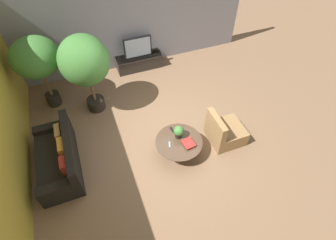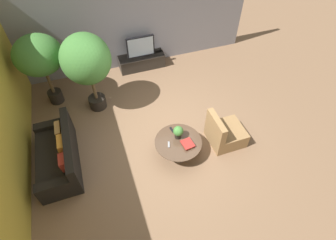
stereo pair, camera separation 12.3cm
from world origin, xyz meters
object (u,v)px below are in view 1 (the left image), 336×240
at_px(coffee_table, 179,145).
at_px(potted_palm_corner, 85,63).
at_px(media_console, 139,62).
at_px(television, 138,47).
at_px(couch_by_wall, 60,158).
at_px(armchair_wicker, 224,132).
at_px(potted_palm_tall, 36,59).
at_px(potted_plant_tabletop, 179,132).

bearing_deg(coffee_table, potted_palm_corner, 125.01).
bearing_deg(media_console, coffee_table, -91.58).
distance_m(media_console, potted_palm_corner, 2.45).
height_order(television, coffee_table, television).
distance_m(media_console, couch_by_wall, 3.97).
bearing_deg(coffee_table, media_console, 88.42).
height_order(coffee_table, couch_by_wall, couch_by_wall).
distance_m(armchair_wicker, potted_palm_corner, 3.69).
distance_m(coffee_table, couch_by_wall, 2.66).
xyz_separation_m(media_console, potted_palm_tall, (-2.68, -0.73, 1.24)).
relative_size(television, potted_plant_tabletop, 2.60).
bearing_deg(potted_palm_corner, armchair_wicker, -39.37).
relative_size(coffee_table, armchair_wicker, 1.25).
relative_size(coffee_table, potted_palm_tall, 0.54).
relative_size(media_console, couch_by_wall, 0.78).
distance_m(potted_palm_corner, potted_plant_tabletop, 2.73).
relative_size(television, couch_by_wall, 0.46).
bearing_deg(potted_plant_tabletop, media_console, 89.03).
distance_m(television, armchair_wicker, 3.73).
xyz_separation_m(armchair_wicker, potted_plant_tabletop, (-1.13, 0.16, 0.33)).
bearing_deg(potted_palm_corner, media_console, 39.35).
height_order(media_console, armchair_wicker, armchair_wicker).
height_order(couch_by_wall, potted_plant_tabletop, couch_by_wall).
xyz_separation_m(armchair_wicker, potted_palm_corner, (-2.69, 2.21, 1.22)).
relative_size(potted_palm_tall, potted_plant_tabletop, 6.13).
height_order(coffee_table, armchair_wicker, armchair_wicker).
height_order(couch_by_wall, potted_palm_tall, potted_palm_tall).
xyz_separation_m(potted_palm_corner, potted_plant_tabletop, (1.56, -2.05, -0.90)).
bearing_deg(potted_palm_corner, potted_plant_tabletop, -52.66).
xyz_separation_m(media_console, couch_by_wall, (-2.69, -2.91, 0.06)).
bearing_deg(couch_by_wall, potted_plant_tabletop, 80.02).
xyz_separation_m(coffee_table, potted_palm_tall, (-2.58, 2.77, 1.17)).
bearing_deg(potted_plant_tabletop, television, 89.03).
bearing_deg(potted_palm_tall, television, 15.25).
height_order(media_console, potted_palm_corner, potted_palm_corner).
bearing_deg(potted_palm_corner, television, 39.32).
distance_m(television, potted_palm_tall, 2.87).
distance_m(media_console, television, 0.53).
xyz_separation_m(couch_by_wall, potted_plant_tabletop, (2.63, -0.46, 0.31)).
relative_size(couch_by_wall, armchair_wicker, 2.15).
bearing_deg(potted_palm_tall, potted_palm_corner, -29.33).
height_order(media_console, television, television).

